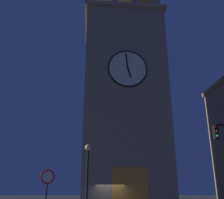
# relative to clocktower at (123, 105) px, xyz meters

# --- Properties ---
(clocktower) EXTENTS (9.17, 9.20, 27.93)m
(clocktower) POSITION_rel_clocktower_xyz_m (0.00, 0.00, 0.00)
(clocktower) COLOR gray
(clocktower) RESTS_ON ground_plane
(street_lamp) EXTENTS (0.44, 0.44, 5.11)m
(street_lamp) POSITION_rel_clocktower_xyz_m (3.72, 9.34, -7.66)
(street_lamp) COLOR black
(street_lamp) RESTS_ON ground_plane
(no_horn_sign) EXTENTS (0.78, 0.14, 3.10)m
(no_horn_sign) POSITION_rel_clocktower_xyz_m (5.84, 12.99, -8.78)
(no_horn_sign) COLOR black
(no_horn_sign) RESTS_ON ground_plane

